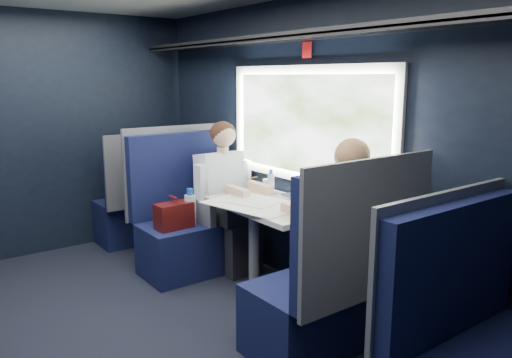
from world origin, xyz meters
TOP-DOWN VIEW (x-y plane):
  - ground at (0.00, 0.00)m, footprint 2.80×4.20m
  - room_shell at (0.02, 0.00)m, footprint 3.00×4.40m
  - table at (1.03, 0.00)m, footprint 0.62×1.00m
  - seat_bay_near at (0.84, 0.87)m, footprint 1.04×0.62m
  - seat_bay_far at (0.85, -0.87)m, footprint 1.04×0.62m
  - seat_row_front at (0.85, 1.80)m, footprint 1.04×0.51m
  - seat_row_back at (0.85, -1.80)m, footprint 1.04×0.51m
  - man at (1.10, 0.70)m, footprint 0.53×0.56m
  - woman at (1.10, -0.71)m, footprint 0.53×0.56m
  - papers at (0.93, 0.06)m, footprint 0.63×0.80m
  - laptop at (1.38, 0.00)m, footprint 0.31×0.35m
  - bottle_small at (1.27, 0.29)m, footprint 0.06×0.06m
  - cup at (1.29, 0.37)m, footprint 0.08×0.08m

SIDE VIEW (x-z plane):
  - ground at x=0.00m, z-range -0.01..0.00m
  - seat_row_front at x=0.85m, z-range -0.17..0.99m
  - seat_row_back at x=0.85m, z-range -0.17..0.99m
  - seat_bay_far at x=0.85m, z-range -0.22..1.04m
  - seat_bay_near at x=0.84m, z-range -0.21..1.05m
  - table at x=1.03m, z-range 0.29..1.03m
  - man at x=1.10m, z-range 0.06..1.38m
  - woman at x=1.10m, z-range 0.07..1.39m
  - papers at x=0.93m, z-range 0.74..0.75m
  - cup at x=1.29m, z-range 0.74..0.84m
  - laptop at x=1.38m, z-range 0.69..0.91m
  - bottle_small at x=1.27m, z-range 0.73..0.93m
  - room_shell at x=0.02m, z-range 0.28..2.68m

